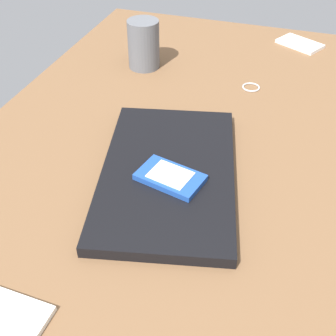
{
  "coord_description": "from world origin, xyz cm",
  "views": [
    {
      "loc": [
        61.7,
        15.88,
        50.51
      ],
      "look_at": [
        9.26,
        -1.19,
        5.0
      ],
      "focal_mm": 47.29,
      "sensor_mm": 36.0,
      "label": 1
    }
  ],
  "objects_px": {
    "pen_cup": "(144,44)",
    "key_ring": "(251,87)",
    "cell_phone_on_laptop": "(169,177)",
    "laptop_closed": "(168,173)",
    "cell_phone_on_desk": "(300,44)"
  },
  "relations": [
    {
      "from": "laptop_closed",
      "to": "key_ring",
      "type": "distance_m",
      "value": 0.35
    },
    {
      "from": "laptop_closed",
      "to": "pen_cup",
      "type": "relative_size",
      "value": 3.25
    },
    {
      "from": "cell_phone_on_laptop",
      "to": "cell_phone_on_desk",
      "type": "height_order",
      "value": "cell_phone_on_laptop"
    },
    {
      "from": "pen_cup",
      "to": "cell_phone_on_laptop",
      "type": "bearing_deg",
      "value": 25.61
    },
    {
      "from": "pen_cup",
      "to": "key_ring",
      "type": "xyz_separation_m",
      "value": [
        0.02,
        0.25,
        -0.05
      ]
    },
    {
      "from": "laptop_closed",
      "to": "cell_phone_on_desk",
      "type": "distance_m",
      "value": 0.62
    },
    {
      "from": "cell_phone_on_laptop",
      "to": "key_ring",
      "type": "distance_m",
      "value": 0.37
    },
    {
      "from": "cell_phone_on_desk",
      "to": "laptop_closed",
      "type": "bearing_deg",
      "value": -15.02
    },
    {
      "from": "laptop_closed",
      "to": "key_ring",
      "type": "height_order",
      "value": "laptop_closed"
    },
    {
      "from": "cell_phone_on_desk",
      "to": "cell_phone_on_laptop",
      "type": "bearing_deg",
      "value": -13.59
    },
    {
      "from": "cell_phone_on_laptop",
      "to": "cell_phone_on_desk",
      "type": "distance_m",
      "value": 0.64
    },
    {
      "from": "laptop_closed",
      "to": "cell_phone_on_laptop",
      "type": "distance_m",
      "value": 0.03
    },
    {
      "from": "cell_phone_on_desk",
      "to": "key_ring",
      "type": "relative_size",
      "value": 3.24
    },
    {
      "from": "key_ring",
      "to": "cell_phone_on_desk",
      "type": "bearing_deg",
      "value": 162.6
    },
    {
      "from": "cell_phone_on_desk",
      "to": "pen_cup",
      "type": "distance_m",
      "value": 0.41
    }
  ]
}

